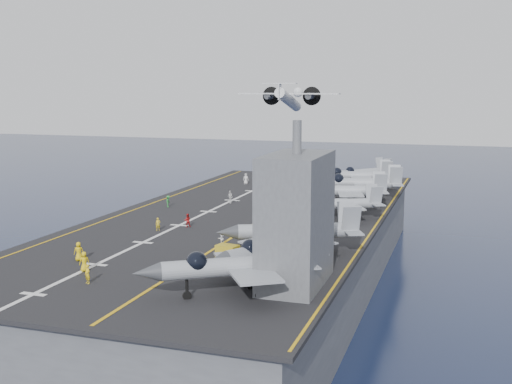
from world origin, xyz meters
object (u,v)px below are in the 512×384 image
(fighter_jet_0, at_px, (237,264))
(island_superstructure, at_px, (296,204))
(transport_plane, at_px, (288,100))
(tow_cart_a, at_px, (228,251))

(fighter_jet_0, bearing_deg, island_superstructure, 47.86)
(fighter_jet_0, relative_size, transport_plane, 0.79)
(island_superstructure, xyz_separation_m, tow_cart_a, (-9.26, 6.85, -6.82))
(island_superstructure, relative_size, fighter_jet_0, 0.79)
(island_superstructure, distance_m, transport_plane, 93.92)
(fighter_jet_0, distance_m, transport_plane, 97.77)
(island_superstructure, height_order, tow_cart_a, island_superstructure)
(tow_cart_a, bearing_deg, transport_plane, 101.05)
(tow_cart_a, height_order, transport_plane, transport_plane)
(island_superstructure, bearing_deg, transport_plane, 105.81)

